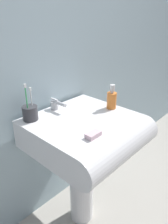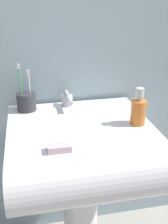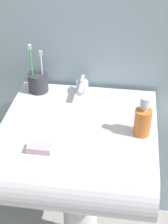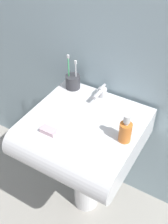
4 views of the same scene
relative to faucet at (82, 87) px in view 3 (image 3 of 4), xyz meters
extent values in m
cylinder|color=white|center=(0.02, -0.20, -0.51)|extent=(0.16, 0.16, 0.62)
cube|color=white|center=(0.02, -0.20, -0.12)|extent=(0.58, 0.51, 0.17)
cylinder|color=white|center=(0.02, -0.45, -0.12)|extent=(0.58, 0.17, 0.17)
cylinder|color=silver|center=(0.00, 0.01, -0.01)|extent=(0.05, 0.05, 0.05)
cylinder|color=silver|center=(0.00, -0.04, 0.02)|extent=(0.02, 0.10, 0.02)
cube|color=silver|center=(0.00, 0.01, 0.03)|extent=(0.01, 0.06, 0.01)
cylinder|color=#38383D|center=(-0.19, 0.00, 0.01)|extent=(0.09, 0.09, 0.08)
cylinder|color=#3FB266|center=(-0.21, -0.01, 0.07)|extent=(0.01, 0.01, 0.18)
cube|color=white|center=(-0.21, -0.01, 0.17)|extent=(0.01, 0.01, 0.02)
cylinder|color=white|center=(-0.17, 0.00, 0.06)|extent=(0.01, 0.01, 0.15)
cube|color=white|center=(-0.17, 0.00, 0.14)|extent=(0.01, 0.01, 0.02)
cylinder|color=orange|center=(0.25, -0.24, 0.02)|extent=(0.06, 0.06, 0.10)
cylinder|color=silver|center=(0.25, -0.24, 0.08)|extent=(0.02, 0.02, 0.01)
cylinder|color=silver|center=(0.25, -0.24, 0.10)|extent=(0.03, 0.03, 0.04)
cube|color=silver|center=(-0.09, -0.38, -0.02)|extent=(0.08, 0.04, 0.02)
camera|label=1|loc=(-0.79, -0.97, 0.53)|focal=35.00mm
camera|label=2|loc=(-0.18, -1.20, 0.48)|focal=45.00mm
camera|label=3|loc=(0.18, -1.22, 0.75)|focal=55.00mm
camera|label=4|loc=(0.56, -1.14, 0.94)|focal=45.00mm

